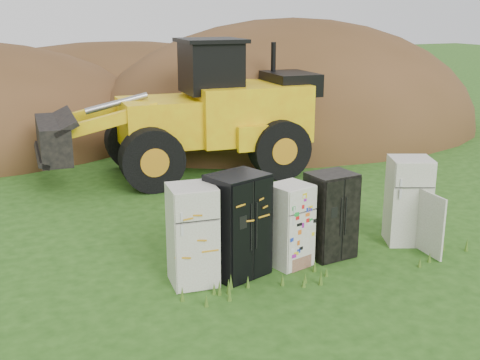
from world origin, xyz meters
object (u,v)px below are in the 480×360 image
(fridge_sticker, at_px, (290,225))
(fridge_open_door, at_px, (408,201))
(fridge_leftmost, at_px, (193,235))
(wheel_loader, at_px, (179,109))
(fridge_dark_mid, at_px, (330,215))
(fridge_black_side, at_px, (238,225))

(fridge_sticker, xyz_separation_m, fridge_open_door, (2.83, 0.03, 0.11))
(fridge_leftmost, height_order, wheel_loader, wheel_loader)
(wheel_loader, bearing_deg, fridge_dark_mid, -79.98)
(fridge_leftmost, relative_size, wheel_loader, 0.22)
(fridge_sticker, relative_size, fridge_dark_mid, 0.94)
(fridge_leftmost, xyz_separation_m, fridge_black_side, (0.87, 0.00, 0.05))
(fridge_black_side, xyz_separation_m, fridge_sticker, (1.09, 0.00, -0.16))
(fridge_dark_mid, distance_m, fridge_open_door, 1.89)
(fridge_black_side, height_order, fridge_dark_mid, fridge_black_side)
(fridge_black_side, distance_m, fridge_open_door, 3.92)
(fridge_leftmost, distance_m, wheel_loader, 7.46)
(fridge_sticker, height_order, wheel_loader, wheel_loader)
(fridge_sticker, relative_size, fridge_open_door, 0.88)
(fridge_dark_mid, bearing_deg, fridge_leftmost, 175.59)
(fridge_leftmost, distance_m, fridge_sticker, 1.97)
(fridge_leftmost, height_order, fridge_open_door, fridge_open_door)
(fridge_black_side, distance_m, wheel_loader, 7.25)
(fridge_leftmost, distance_m, fridge_dark_mid, 2.91)
(fridge_dark_mid, xyz_separation_m, wheel_loader, (-0.79, 7.01, 1.13))
(wheel_loader, bearing_deg, fridge_leftmost, -103.09)
(wheel_loader, bearing_deg, fridge_sticker, -87.68)
(fridge_black_side, bearing_deg, fridge_sticker, -17.85)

